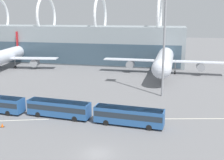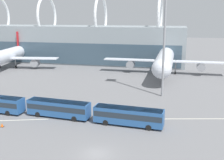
{
  "view_description": "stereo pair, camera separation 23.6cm",
  "coord_description": "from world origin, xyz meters",
  "px_view_note": "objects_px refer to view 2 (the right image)",
  "views": [
    {
      "loc": [
        10.05,
        -34.25,
        18.74
      ],
      "look_at": [
        -4.4,
        28.04,
        4.0
      ],
      "focal_mm": 45.0,
      "sensor_mm": 36.0,
      "label": 1
    },
    {
      "loc": [
        10.28,
        -34.2,
        18.74
      ],
      "look_at": [
        -4.4,
        28.04,
        4.0
      ],
      "focal_mm": 45.0,
      "sensor_mm": 36.0,
      "label": 2
    }
  ],
  "objects_px": {
    "airliner_at_gate_far": "(165,59)",
    "shuttle_bus_2": "(128,115)",
    "traffic_cone_2": "(2,125)",
    "floodlight_mast": "(166,4)",
    "airliner_at_gate_near": "(6,56)",
    "shuttle_bus_1": "(59,108)"
  },
  "relations": [
    {
      "from": "airliner_at_gate_far",
      "to": "shuttle_bus_2",
      "type": "bearing_deg",
      "value": -4.88
    },
    {
      "from": "traffic_cone_2",
      "to": "floodlight_mast",
      "type": "bearing_deg",
      "value": 44.75
    },
    {
      "from": "airliner_at_gate_near",
      "to": "traffic_cone_2",
      "type": "distance_m",
      "value": 57.5
    },
    {
      "from": "shuttle_bus_2",
      "to": "traffic_cone_2",
      "type": "height_order",
      "value": "shuttle_bus_2"
    },
    {
      "from": "traffic_cone_2",
      "to": "shuttle_bus_2",
      "type": "bearing_deg",
      "value": 15.09
    },
    {
      "from": "airliner_at_gate_near",
      "to": "airliner_at_gate_far",
      "type": "height_order",
      "value": "airliner_at_gate_far"
    },
    {
      "from": "shuttle_bus_1",
      "to": "floodlight_mast",
      "type": "height_order",
      "value": "floodlight_mast"
    },
    {
      "from": "airliner_at_gate_near",
      "to": "shuttle_bus_2",
      "type": "bearing_deg",
      "value": 41.59
    },
    {
      "from": "airliner_at_gate_near",
      "to": "shuttle_bus_2",
      "type": "height_order",
      "value": "airliner_at_gate_near"
    },
    {
      "from": "shuttle_bus_2",
      "to": "floodlight_mast",
      "type": "height_order",
      "value": "floodlight_mast"
    },
    {
      "from": "shuttle_bus_1",
      "to": "airliner_at_gate_near",
      "type": "bearing_deg",
      "value": 137.3
    },
    {
      "from": "shuttle_bus_2",
      "to": "traffic_cone_2",
      "type": "distance_m",
      "value": 21.9
    },
    {
      "from": "shuttle_bus_1",
      "to": "floodlight_mast",
      "type": "xyz_separation_m",
      "value": [
        18.13,
        18.79,
        19.47
      ]
    },
    {
      "from": "airliner_at_gate_near",
      "to": "shuttle_bus_2",
      "type": "distance_m",
      "value": 67.29
    },
    {
      "from": "airliner_at_gate_near",
      "to": "traffic_cone_2",
      "type": "height_order",
      "value": "airliner_at_gate_near"
    },
    {
      "from": "airliner_at_gate_far",
      "to": "traffic_cone_2",
      "type": "distance_m",
      "value": 57.45
    },
    {
      "from": "airliner_at_gate_near",
      "to": "traffic_cone_2",
      "type": "bearing_deg",
      "value": 23.54
    },
    {
      "from": "airliner_at_gate_far",
      "to": "shuttle_bus_1",
      "type": "bearing_deg",
      "value": -21.25
    },
    {
      "from": "shuttle_bus_1",
      "to": "shuttle_bus_2",
      "type": "height_order",
      "value": "same"
    },
    {
      "from": "shuttle_bus_2",
      "to": "floodlight_mast",
      "type": "relative_size",
      "value": 0.38
    },
    {
      "from": "shuttle_bus_2",
      "to": "floodlight_mast",
      "type": "xyz_separation_m",
      "value": [
        4.63,
        19.82,
        19.47
      ]
    },
    {
      "from": "floodlight_mast",
      "to": "shuttle_bus_2",
      "type": "bearing_deg",
      "value": -103.15
    }
  ]
}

